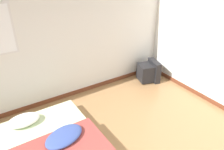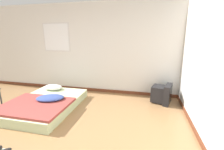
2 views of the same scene
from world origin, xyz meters
name	(u,v)px [view 2 (image 2 of 2)]	position (x,y,z in m)	size (l,w,h in m)	color
wall_back	(84,49)	(-0.01, 2.75, 1.29)	(7.88, 0.08, 2.60)	silver
mattress_bed	(45,103)	(-0.45, 1.36, 0.13)	(1.41, 1.83, 0.35)	beige
crt_tv	(162,94)	(2.27, 2.32, 0.24)	(0.56, 0.54, 0.50)	black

